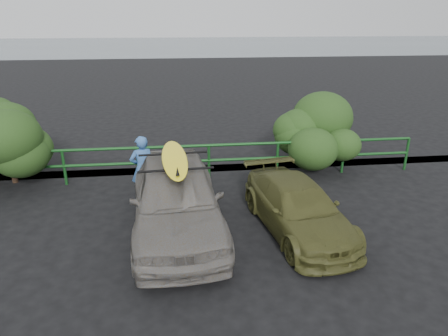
% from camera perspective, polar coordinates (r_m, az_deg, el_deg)
% --- Properties ---
extents(ground, '(80.00, 80.00, 0.00)m').
position_cam_1_polar(ground, '(7.22, -7.03, -17.05)').
color(ground, black).
extents(ocean, '(200.00, 200.00, 0.00)m').
position_cam_1_polar(ocean, '(65.85, -7.11, 16.98)').
color(ocean, slate).
rests_on(ocean, ground).
extents(guardrail, '(14.00, 0.08, 1.04)m').
position_cam_1_polar(guardrail, '(11.39, -7.18, 0.74)').
color(guardrail, '#154C1A').
rests_on(guardrail, ground).
extents(shrub_right, '(3.20, 2.40, 2.03)m').
position_cam_1_polar(shrub_right, '(12.66, 16.03, 4.50)').
color(shrub_right, '#28471A').
rests_on(shrub_right, ground).
extents(sedan, '(2.14, 4.75, 1.58)m').
position_cam_1_polar(sedan, '(8.61, -6.84, -4.15)').
color(sedan, slate).
rests_on(sedan, ground).
extents(olive_vehicle, '(2.06, 3.90, 1.08)m').
position_cam_1_polar(olive_vehicle, '(8.81, 10.49, -5.58)').
color(olive_vehicle, '#484920').
rests_on(olive_vehicle, ground).
extents(man, '(0.71, 0.58, 1.68)m').
position_cam_1_polar(man, '(10.21, -11.56, -0.04)').
color(man, '#3967AB').
rests_on(man, ground).
extents(roof_rack, '(1.55, 1.13, 0.05)m').
position_cam_1_polar(roof_rack, '(8.30, -7.08, 0.96)').
color(roof_rack, black).
rests_on(roof_rack, sedan).
extents(surfboard, '(0.66, 2.51, 0.07)m').
position_cam_1_polar(surfboard, '(8.28, -7.09, 1.36)').
color(surfboard, yellow).
rests_on(surfboard, roof_rack).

